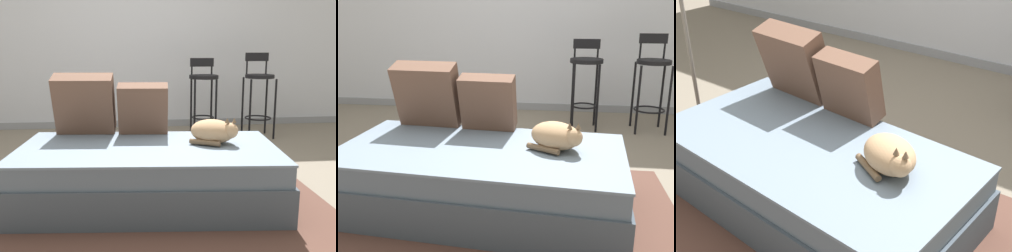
{
  "view_description": "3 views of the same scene",
  "coord_description": "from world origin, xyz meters",
  "views": [
    {
      "loc": [
        -0.14,
        -3.04,
        1.1
      ],
      "look_at": [
        0.15,
        -0.3,
        0.53
      ],
      "focal_mm": 42.0,
      "sensor_mm": 36.0,
      "label": 1
    },
    {
      "loc": [
        0.46,
        -2.68,
        1.25
      ],
      "look_at": [
        0.15,
        -0.3,
        0.53
      ],
      "focal_mm": 42.0,
      "sensor_mm": 36.0,
      "label": 2
    },
    {
      "loc": [
        1.43,
        -2.06,
        1.74
      ],
      "look_at": [
        0.15,
        -0.3,
        0.53
      ],
      "focal_mm": 50.0,
      "sensor_mm": 36.0,
      "label": 3
    }
  ],
  "objects": [
    {
      "name": "ground_plane",
      "position": [
        0.0,
        0.0,
        0.0
      ],
      "size": [
        16.0,
        16.0,
        0.0
      ],
      "primitive_type": "plane",
      "color": "slate",
      "rests_on": "ground"
    },
    {
      "name": "wall_baseboard_trim",
      "position": [
        0.0,
        2.2,
        0.04
      ],
      "size": [
        8.0,
        0.02,
        0.09
      ],
      "primitive_type": "cube",
      "color": "gray",
      "rests_on": "ground"
    },
    {
      "name": "area_rug",
      "position": [
        0.0,
        -0.7,
        0.0
      ],
      "size": [
        2.51,
        2.06,
        0.01
      ],
      "primitive_type": "cube",
      "color": "brown",
      "rests_on": "ground"
    },
    {
      "name": "couch",
      "position": [
        0.0,
        -0.4,
        0.21
      ],
      "size": [
        1.88,
        1.1,
        0.41
      ],
      "color": "#44505B",
      "rests_on": "ground"
    },
    {
      "name": "throw_pillow_corner",
      "position": [
        -0.47,
        0.02,
        0.65
      ],
      "size": [
        0.47,
        0.33,
        0.48
      ],
      "color": "brown",
      "rests_on": "couch"
    },
    {
      "name": "throw_pillow_middle",
      "position": [
        -0.01,
        -0.02,
        0.61
      ],
      "size": [
        0.4,
        0.26,
        0.41
      ],
      "color": "brown",
      "rests_on": "couch"
    },
    {
      "name": "cat",
      "position": [
        0.47,
        -0.36,
        0.49
      ],
      "size": [
        0.4,
        0.37,
        0.2
      ],
      "color": "tan",
      "rests_on": "couch"
    }
  ]
}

